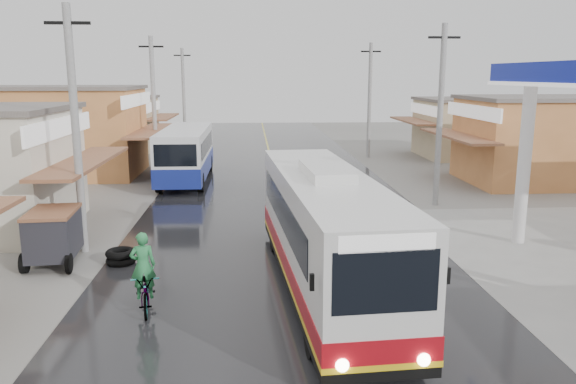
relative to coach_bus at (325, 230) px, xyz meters
name	(u,v)px	position (x,y,z in m)	size (l,w,h in m)	color
road	(282,207)	(-0.61, 9.77, -1.65)	(12.00, 90.00, 0.02)	black
centre_line	(282,207)	(-0.61, 9.77, -1.63)	(0.15, 90.00, 0.01)	#D8CC4C
shopfronts_left	(13,197)	(-13.61, 12.77, -1.66)	(11.00, 44.00, 5.20)	tan
utility_poles_left	(129,204)	(-7.61, 10.77, -1.66)	(1.60, 50.00, 8.00)	gray
utility_poles_right	(435,205)	(6.39, 9.77, -1.66)	(1.60, 36.00, 8.00)	gray
coach_bus	(325,230)	(0.00, 0.00, 0.00)	(3.18, 11.11, 3.43)	silver
second_bus	(186,153)	(-5.58, 16.39, -0.08)	(2.40, 8.79, 2.92)	silver
cyclist	(145,284)	(-4.67, -1.24, -0.97)	(0.99, 2.02, 2.09)	black
tricycle_near	(53,234)	(-8.16, 2.51, -0.67)	(1.65, 2.27, 1.73)	#26262D
tyre_stack	(121,257)	(-6.11, 2.40, -1.42)	(0.93, 0.93, 0.47)	black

